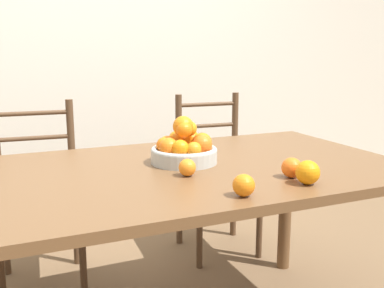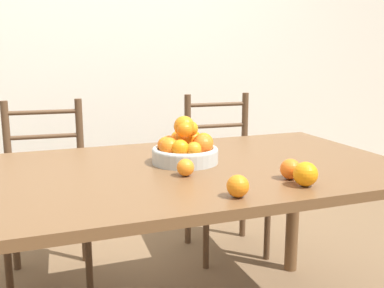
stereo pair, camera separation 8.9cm
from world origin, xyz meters
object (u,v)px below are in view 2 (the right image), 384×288
object	(u,v)px
orange_loose_2	(238,186)
orange_loose_3	(290,169)
orange_loose_0	(305,174)
chair_left	(47,193)
fruit_bowl	(186,148)
chair_right	(224,174)
orange_loose_1	(185,167)

from	to	relation	value
orange_loose_2	orange_loose_3	distance (m)	0.28
orange_loose_0	chair_left	size ratio (longest dim) A/B	0.09
fruit_bowl	chair_right	xyz separation A→B (m)	(0.52, 0.75, -0.36)
chair_left	fruit_bowl	bearing A→B (deg)	-51.18
orange_loose_2	fruit_bowl	bearing A→B (deg)	90.26
chair_right	orange_loose_1	bearing A→B (deg)	-118.53
orange_loose_1	orange_loose_2	world-z (taller)	orange_loose_2
orange_loose_0	orange_loose_1	distance (m)	0.42
orange_loose_1	orange_loose_0	bearing A→B (deg)	-37.65
orange_loose_0	orange_loose_3	distance (m)	0.09
fruit_bowl	orange_loose_0	xyz separation A→B (m)	(0.26, -0.44, -0.02)
orange_loose_0	orange_loose_3	world-z (taller)	orange_loose_0
orange_loose_2	orange_loose_3	size ratio (longest dim) A/B	0.97
orange_loose_1	chair_right	world-z (taller)	chair_right
orange_loose_3	chair_left	size ratio (longest dim) A/B	0.08
orange_loose_0	orange_loose_2	distance (m)	0.26
fruit_bowl	chair_left	bearing A→B (deg)	124.63
chair_right	orange_loose_2	bearing A→B (deg)	-109.47
orange_loose_1	orange_loose_2	xyz separation A→B (m)	(0.07, -0.28, 0.00)
fruit_bowl	orange_loose_3	world-z (taller)	fruit_bowl
orange_loose_2	chair_right	world-z (taller)	chair_right
orange_loose_0	orange_loose_1	world-z (taller)	orange_loose_0
fruit_bowl	orange_loose_1	size ratio (longest dim) A/B	4.22
orange_loose_0	orange_loose_1	bearing A→B (deg)	142.35
orange_loose_1	orange_loose_3	size ratio (longest dim) A/B	0.87
fruit_bowl	orange_loose_0	world-z (taller)	fruit_bowl
fruit_bowl	orange_loose_2	xyz separation A→B (m)	(0.00, -0.47, -0.03)
orange_loose_2	chair_left	bearing A→B (deg)	113.07
orange_loose_1	orange_loose_2	bearing A→B (deg)	-76.07
fruit_bowl	orange_loose_0	distance (m)	0.52
orange_loose_3	orange_loose_1	bearing A→B (deg)	153.42
fruit_bowl	orange_loose_0	bearing A→B (deg)	-59.31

